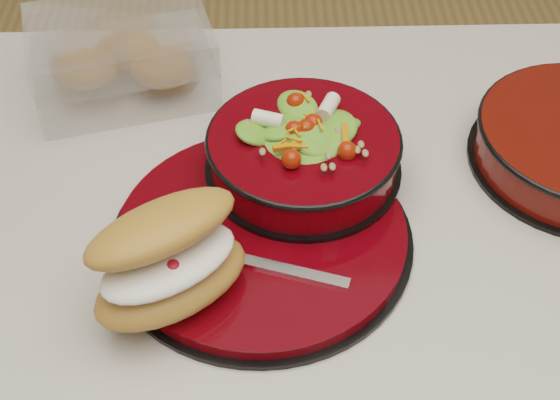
{
  "coord_description": "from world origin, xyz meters",
  "views": [
    {
      "loc": [
        0.05,
        -0.57,
        1.52
      ],
      "look_at": [
        0.07,
        -0.01,
        0.94
      ],
      "focal_mm": 50.0,
      "sensor_mm": 36.0,
      "label": 1
    }
  ],
  "objects_px": {
    "salad_bowl": "(304,147)",
    "fork": "(258,263)",
    "croissant": "(169,259)",
    "dinner_plate": "(262,234)",
    "pastry_box": "(123,58)"
  },
  "relations": [
    {
      "from": "dinner_plate",
      "to": "salad_bowl",
      "type": "bearing_deg",
      "value": 61.55
    },
    {
      "from": "salad_bowl",
      "to": "dinner_plate",
      "type": "bearing_deg",
      "value": -118.45
    },
    {
      "from": "dinner_plate",
      "to": "pastry_box",
      "type": "xyz_separation_m",
      "value": [
        -0.17,
        0.27,
        0.03
      ]
    },
    {
      "from": "dinner_plate",
      "to": "fork",
      "type": "bearing_deg",
      "value": -96.01
    },
    {
      "from": "dinner_plate",
      "to": "pastry_box",
      "type": "distance_m",
      "value": 0.32
    },
    {
      "from": "dinner_plate",
      "to": "pastry_box",
      "type": "height_order",
      "value": "pastry_box"
    },
    {
      "from": "fork",
      "to": "croissant",
      "type": "bearing_deg",
      "value": 128.55
    },
    {
      "from": "fork",
      "to": "dinner_plate",
      "type": "bearing_deg",
      "value": 12.33
    },
    {
      "from": "salad_bowl",
      "to": "croissant",
      "type": "relative_size",
      "value": 1.23
    },
    {
      "from": "croissant",
      "to": "salad_bowl",
      "type": "bearing_deg",
      "value": 17.95
    },
    {
      "from": "fork",
      "to": "pastry_box",
      "type": "relative_size",
      "value": 0.68
    },
    {
      "from": "salad_bowl",
      "to": "pastry_box",
      "type": "distance_m",
      "value": 0.29
    },
    {
      "from": "croissant",
      "to": "dinner_plate",
      "type": "bearing_deg",
      "value": 9.13
    },
    {
      "from": "salad_bowl",
      "to": "pastry_box",
      "type": "xyz_separation_m",
      "value": [
        -0.22,
        0.19,
        -0.01
      ]
    },
    {
      "from": "salad_bowl",
      "to": "fork",
      "type": "height_order",
      "value": "salad_bowl"
    }
  ]
}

